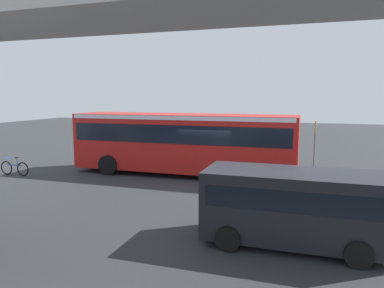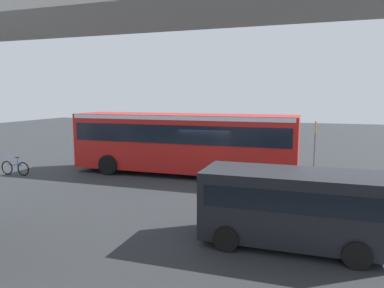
% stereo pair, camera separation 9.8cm
% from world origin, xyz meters
% --- Properties ---
extents(ground, '(80.00, 80.00, 0.00)m').
position_xyz_m(ground, '(0.00, 0.00, 0.00)').
color(ground, '#2D3033').
extents(city_bus, '(11.54, 2.85, 3.15)m').
position_xyz_m(city_bus, '(1.50, -0.29, 1.88)').
color(city_bus, red).
rests_on(city_bus, ground).
extents(parked_van, '(4.80, 2.17, 2.05)m').
position_xyz_m(parked_van, '(-4.29, 7.15, 1.18)').
color(parked_van, black).
rests_on(parked_van, ground).
extents(bicycle_blue, '(1.77, 0.44, 0.96)m').
position_xyz_m(bicycle_blue, '(9.72, 2.57, 0.37)').
color(bicycle_blue, black).
rests_on(bicycle_blue, ground).
extents(pedestrian, '(0.38, 0.38, 1.79)m').
position_xyz_m(pedestrian, '(0.46, -2.61, 0.89)').
color(pedestrian, '#2D2D38').
rests_on(pedestrian, ground).
extents(traffic_sign, '(0.08, 0.60, 2.80)m').
position_xyz_m(traffic_sign, '(-5.02, -2.78, 1.89)').
color(traffic_sign, slate).
rests_on(traffic_sign, ground).
extents(lane_dash_leftmost, '(2.00, 0.20, 0.01)m').
position_xyz_m(lane_dash_leftmost, '(-8.00, -3.38, 0.00)').
color(lane_dash_leftmost, silver).
rests_on(lane_dash_leftmost, ground).
extents(lane_dash_left, '(2.00, 0.20, 0.01)m').
position_xyz_m(lane_dash_left, '(-4.00, -3.38, 0.00)').
color(lane_dash_left, silver).
rests_on(lane_dash_left, ground).
extents(lane_dash_centre, '(2.00, 0.20, 0.01)m').
position_xyz_m(lane_dash_centre, '(0.00, -3.38, 0.00)').
color(lane_dash_centre, silver).
rests_on(lane_dash_centre, ground).
extents(lane_dash_right, '(2.00, 0.20, 0.01)m').
position_xyz_m(lane_dash_right, '(4.00, -3.38, 0.00)').
color(lane_dash_right, silver).
rests_on(lane_dash_right, ground).
extents(lane_dash_rightmost, '(2.00, 0.20, 0.01)m').
position_xyz_m(lane_dash_rightmost, '(8.00, -3.38, 0.00)').
color(lane_dash_rightmost, silver).
rests_on(lane_dash_rightmost, ground).
extents(pedestrian_overpass, '(29.18, 2.60, 7.07)m').
position_xyz_m(pedestrian_overpass, '(0.00, 10.83, 5.29)').
color(pedestrian_overpass, '#B2ADA5').
rests_on(pedestrian_overpass, ground).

